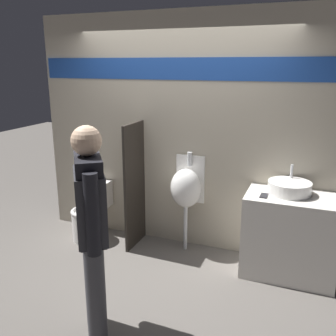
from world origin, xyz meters
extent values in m
plane|color=#5B5651|center=(0.00, 0.00, 0.00)|extent=(16.00, 16.00, 0.00)
cube|color=#B2A893|center=(0.00, 0.60, 1.35)|extent=(3.61, 0.06, 2.70)
cube|color=#1E479E|center=(0.00, 0.56, 2.08)|extent=(3.54, 0.01, 0.24)
cube|color=silver|center=(1.30, 0.29, 0.43)|extent=(0.92, 0.57, 0.86)
cylinder|color=white|center=(1.25, 0.34, 0.93)|extent=(0.43, 0.43, 0.12)
cylinder|color=silver|center=(1.25, 0.49, 1.06)|extent=(0.03, 0.03, 0.14)
cube|color=#232328|center=(1.02, 0.17, 0.87)|extent=(0.07, 0.14, 0.01)
cube|color=#28231E|center=(-0.48, 0.32, 0.74)|extent=(0.03, 0.50, 1.49)
cylinder|color=silver|center=(0.13, 0.40, 0.28)|extent=(0.04, 0.04, 0.56)
ellipsoid|color=white|center=(0.13, 0.40, 0.76)|extent=(0.36, 0.31, 0.45)
cube|color=white|center=(0.13, 0.56, 0.83)|extent=(0.34, 0.02, 0.56)
cylinder|color=silver|center=(0.13, 0.52, 1.08)|extent=(0.06, 0.06, 0.16)
cylinder|color=white|center=(-1.10, 0.20, 0.18)|extent=(0.38, 0.38, 0.36)
torus|color=white|center=(-1.10, 0.20, 0.38)|extent=(0.39, 0.39, 0.04)
cube|color=white|center=(-1.10, 0.48, 0.53)|extent=(0.35, 0.16, 0.33)
cylinder|color=silver|center=(-1.10, 0.46, 0.77)|extent=(0.06, 0.06, 0.14)
cylinder|color=#3D3D42|center=(-0.05, -1.26, 0.41)|extent=(0.16, 0.16, 0.83)
cylinder|color=#3D3D42|center=(-0.14, -1.12, 0.41)|extent=(0.16, 0.16, 0.83)
cube|color=black|center=(-0.09, -1.19, 1.16)|extent=(0.41, 0.46, 0.66)
cube|color=#2D2D33|center=(-0.09, -1.19, 1.10)|extent=(0.44, 0.50, 0.53)
cylinder|color=black|center=(0.05, -1.39, 1.12)|extent=(0.10, 0.10, 0.60)
cylinder|color=black|center=(-0.24, -0.99, 1.12)|extent=(0.10, 0.10, 0.60)
sphere|color=beige|center=(-0.09, -1.19, 1.60)|extent=(0.22, 0.22, 0.22)
camera|label=1|loc=(1.42, -3.43, 2.13)|focal=40.00mm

